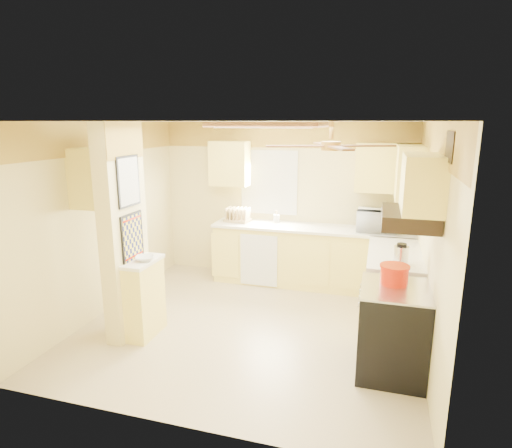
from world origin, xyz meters
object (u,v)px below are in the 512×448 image
(dutch_oven, at_px, (394,274))
(bowl, at_px, (145,258))
(kettle, at_px, (401,255))
(stove, at_px, (392,330))
(microwave, at_px, (378,221))

(dutch_oven, bearing_deg, bowl, -177.72)
(dutch_oven, relative_size, kettle, 1.19)
(stove, height_order, kettle, kettle)
(stove, relative_size, kettle, 3.72)
(bowl, bearing_deg, stove, 0.18)
(bowl, distance_m, kettle, 2.90)
(stove, relative_size, dutch_oven, 3.13)
(stove, bearing_deg, bowl, -179.82)
(stove, distance_m, kettle, 0.89)
(dutch_oven, bearing_deg, kettle, 81.69)
(bowl, relative_size, kettle, 0.87)
(bowl, bearing_deg, kettle, 13.25)
(microwave, bearing_deg, bowl, 41.73)
(stove, bearing_deg, dutch_oven, 100.98)
(microwave, xyz_separation_m, dutch_oven, (0.19, -2.04, -0.09))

